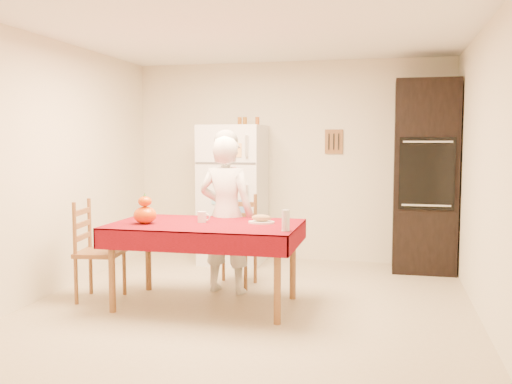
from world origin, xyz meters
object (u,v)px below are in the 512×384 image
(chair_far, at_px, (236,237))
(seated_woman, at_px, (226,215))
(dining_table, at_px, (206,231))
(oven_cabinet, at_px, (425,176))
(wine_glass, at_px, (286,220))
(refrigerator, at_px, (233,194))
(bread_plate, at_px, (261,222))
(pumpkin_lower, at_px, (145,215))
(coffee_mug, at_px, (202,217))
(chair_left, at_px, (94,247))

(chair_far, distance_m, seated_woman, 0.42)
(dining_table, bearing_deg, chair_far, 85.46)
(oven_cabinet, bearing_deg, wine_glass, -119.33)
(wine_glass, bearing_deg, dining_table, 160.83)
(dining_table, bearing_deg, refrigerator, 97.70)
(chair_far, relative_size, bread_plate, 3.96)
(dining_table, xyz_separation_m, wine_glass, (0.79, -0.27, 0.16))
(oven_cabinet, height_order, pumpkin_lower, oven_cabinet)
(chair_far, height_order, coffee_mug, chair_far)
(dining_table, distance_m, wine_glass, 0.85)
(bread_plate, bearing_deg, chair_left, -174.46)
(oven_cabinet, distance_m, coffee_mug, 2.82)
(dining_table, bearing_deg, pumpkin_lower, -164.72)
(oven_cabinet, bearing_deg, chair_far, -150.43)
(chair_left, bearing_deg, pumpkin_lower, -107.66)
(oven_cabinet, bearing_deg, refrigerator, -178.82)
(refrigerator, relative_size, coffee_mug, 17.00)
(wine_glass, bearing_deg, pumpkin_lower, 174.36)
(dining_table, distance_m, seated_woman, 0.51)
(oven_cabinet, bearing_deg, chair_left, -147.76)
(seated_woman, height_order, bread_plate, seated_woman)
(pumpkin_lower, height_order, bread_plate, pumpkin_lower)
(oven_cabinet, xyz_separation_m, pumpkin_lower, (-2.55, -2.07, -0.26))
(refrigerator, height_order, bread_plate, refrigerator)
(chair_left, relative_size, seated_woman, 0.61)
(chair_far, xyz_separation_m, chair_left, (-1.17, -0.86, 0.00))
(wine_glass, bearing_deg, coffee_mug, 159.23)
(wine_glass, xyz_separation_m, bread_plate, (-0.29, 0.38, -0.08))
(chair_far, xyz_separation_m, coffee_mug, (-0.12, -0.77, 0.30))
(refrigerator, bearing_deg, coffee_mug, -83.66)
(dining_table, bearing_deg, seated_woman, 83.86)
(chair_left, relative_size, wine_glass, 5.40)
(coffee_mug, bearing_deg, oven_cabinet, 42.25)
(chair_left, xyz_separation_m, coffee_mug, (1.05, 0.09, 0.30))
(seated_woman, distance_m, bread_plate, 0.59)
(pumpkin_lower, xyz_separation_m, bread_plate, (1.02, 0.25, -0.07))
(seated_woman, xyz_separation_m, bread_plate, (0.44, -0.38, -0.01))
(pumpkin_lower, bearing_deg, bread_plate, 13.99)
(refrigerator, relative_size, bread_plate, 7.08)
(oven_cabinet, distance_m, bread_plate, 2.40)
(dining_table, relative_size, pumpkin_lower, 8.16)
(refrigerator, distance_m, chair_left, 2.13)
(oven_cabinet, relative_size, bread_plate, 9.17)
(chair_far, bearing_deg, bread_plate, -55.13)
(chair_far, bearing_deg, chair_left, -140.06)
(coffee_mug, relative_size, bread_plate, 0.42)
(refrigerator, xyz_separation_m, bread_plate, (0.75, -1.77, -0.08))
(refrigerator, relative_size, wine_glass, 9.66)
(seated_woman, relative_size, bread_plate, 6.51)
(chair_left, bearing_deg, refrigerator, -31.63)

